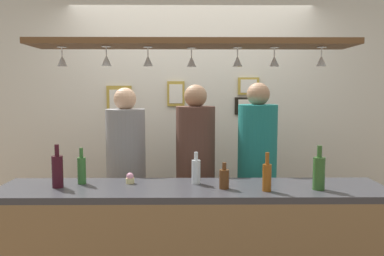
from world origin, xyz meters
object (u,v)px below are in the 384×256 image
Objects in this scene: person_left_grey_shirt at (126,163)px; picture_frame_lower_pair at (249,106)px; person_middle_brown_shirt at (196,161)px; picture_frame_caricature at (119,102)px; bottle_beer_brown_stubby at (224,178)px; cupcake at (130,178)px; bottle_soda_clear at (196,171)px; bottle_beer_green_import at (82,170)px; bottle_beer_amber_tall at (267,176)px; picture_frame_upper_small at (248,86)px; bottle_champagne_green at (319,172)px; bottle_wine_dark_red at (57,171)px; picture_frame_crest at (176,94)px; person_right_teal_shirt at (257,160)px.

person_left_grey_shirt is 5.50× the size of picture_frame_lower_pair.
person_middle_brown_shirt is 4.94× the size of picture_frame_caricature.
cupcake is at bearing 167.04° from bottle_beer_brown_stubby.
person_middle_brown_shirt is at bearing 89.31° from bottle_soda_clear.
bottle_soda_clear is 1.50m from picture_frame_lower_pair.
bottle_beer_green_import is (-0.22, -0.60, 0.07)m from person_left_grey_shirt.
bottle_beer_amber_tall is 1.65m from picture_frame_upper_small.
person_middle_brown_shirt is 1.13m from bottle_champagne_green.
bottle_beer_green_import is 0.17m from bottle_wine_dark_red.
picture_frame_caricature reaches higher than bottle_champagne_green.
bottle_beer_brown_stubby is at bearing 166.44° from bottle_beer_amber_tall.
picture_frame_lower_pair reaches higher than cupcake.
person_left_grey_shirt is 0.89m from picture_frame_caricature.
bottle_soda_clear is 0.88× the size of picture_frame_crest.
picture_frame_caricature reaches higher than bottle_beer_brown_stubby.
bottle_wine_dark_red is at bearing -116.87° from person_left_grey_shirt.
bottle_beer_brown_stubby is at bearing 177.17° from bottle_champagne_green.
cupcake is 0.26× the size of picture_frame_lower_pair.
person_middle_brown_shirt reaches higher than bottle_beer_green_import.
person_right_teal_shirt reaches higher than picture_frame_caricature.
person_right_teal_shirt is 6.52× the size of picture_frame_crest.
picture_frame_crest reaches higher than bottle_beer_amber_tall.
bottle_soda_clear is (0.96, 0.10, -0.03)m from bottle_wine_dark_red.
bottle_beer_green_import is 1.30m from bottle_beer_amber_tall.
picture_frame_caricature is (-1.33, 0.71, 0.48)m from person_right_teal_shirt.
bottle_champagne_green and bottle_wine_dark_red have the same top height.
bottle_champagne_green is 1.87m from picture_frame_crest.
picture_frame_crest is at bearing 113.19° from bottle_beer_amber_tall.
person_middle_brown_shirt reaches higher than bottle_beer_brown_stubby.
picture_frame_upper_small reaches higher than picture_frame_lower_pair.
bottle_beer_amber_tall is 3.33× the size of cupcake.
bottle_champagne_green is at bearing -55.81° from picture_frame_crest.
bottle_beer_amber_tall is 0.97m from cupcake.
bottle_champagne_green is 1.30× the size of bottle_soda_clear.
picture_frame_crest is (0.29, 1.30, 0.60)m from cupcake.
person_right_teal_shirt is at bearing 25.09° from bottle_wine_dark_red.
bottle_beer_brown_stubby is 0.60× the size of picture_frame_lower_pair.
person_right_teal_shirt reaches higher than cupcake.
person_left_grey_shirt is 1.34m from bottle_beer_amber_tall.
bottle_beer_brown_stubby is 0.60× the size of bottle_wine_dark_red.
person_right_teal_shirt is 0.96m from picture_frame_upper_small.
picture_frame_upper_small is at bearing 0.00° from picture_frame_crest.
bottle_champagne_green is at bearing -2.83° from bottle_beer_brown_stubby.
person_left_grey_shirt is at bearing 134.78° from bottle_soda_clear.
picture_frame_caricature is (-0.18, 0.71, 0.51)m from person_left_grey_shirt.
bottle_beer_green_import is 1.55m from picture_frame_crest.
person_left_grey_shirt is 9.17× the size of bottle_beer_brown_stubby.
person_middle_brown_shirt is 9.32× the size of bottle_beer_brown_stubby.
bottle_beer_green_import is 1.38m from picture_frame_caricature.
bottle_wine_dark_red is at bearing -137.25° from picture_frame_upper_small.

